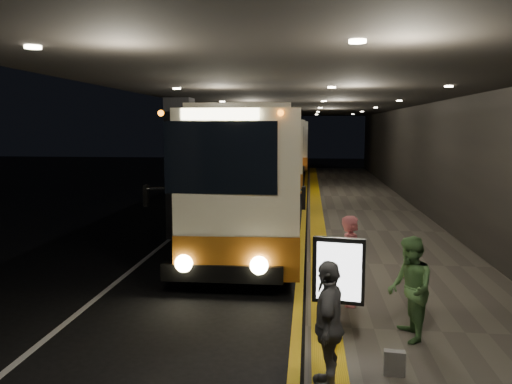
{
  "coord_description": "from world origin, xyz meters",
  "views": [
    {
      "loc": [
        2.52,
        -11.32,
        3.51
      ],
      "look_at": [
        1.06,
        2.45,
        1.7
      ],
      "focal_mm": 35.0,
      "sensor_mm": 36.0,
      "label": 1
    }
  ],
  "objects_px": {
    "coach_third": "(290,147)",
    "info_sign": "(339,273)",
    "passenger_waiting_grey": "(328,325)",
    "stanchion_post": "(334,297)",
    "passenger_waiting_green": "(410,289)",
    "passenger_boarding": "(352,260)",
    "bag_polka": "(394,363)",
    "coach_main": "(254,179)",
    "coach_second": "(280,155)"
  },
  "relations": [
    {
      "from": "coach_third",
      "to": "bag_polka",
      "type": "xyz_separation_m",
      "value": [
        2.77,
        -35.21,
        -1.55
      ]
    },
    {
      "from": "info_sign",
      "to": "passenger_boarding",
      "type": "bearing_deg",
      "value": 88.41
    },
    {
      "from": "coach_second",
      "to": "info_sign",
      "type": "relative_size",
      "value": 7.28
    },
    {
      "from": "coach_second",
      "to": "passenger_waiting_grey",
      "type": "xyz_separation_m",
      "value": [
        1.95,
        -23.12,
        -0.85
      ]
    },
    {
      "from": "coach_main",
      "to": "coach_second",
      "type": "xyz_separation_m",
      "value": [
        0.05,
        13.49,
        -0.02
      ]
    },
    {
      "from": "coach_main",
      "to": "bag_polka",
      "type": "relative_size",
      "value": 36.18
    },
    {
      "from": "passenger_waiting_green",
      "to": "passenger_waiting_grey",
      "type": "xyz_separation_m",
      "value": [
        -1.33,
        -1.65,
        0.02
      ]
    },
    {
      "from": "coach_third",
      "to": "passenger_waiting_grey",
      "type": "bearing_deg",
      "value": -88.81
    },
    {
      "from": "coach_main",
      "to": "passenger_waiting_grey",
      "type": "xyz_separation_m",
      "value": [
        2.01,
        -9.63,
        -0.86
      ]
    },
    {
      "from": "passenger_waiting_grey",
      "to": "bag_polka",
      "type": "xyz_separation_m",
      "value": [
        0.92,
        0.43,
        -0.68
      ]
    },
    {
      "from": "coach_third",
      "to": "passenger_waiting_grey",
      "type": "xyz_separation_m",
      "value": [
        1.85,
        -35.65,
        -0.87
      ]
    },
    {
      "from": "passenger_boarding",
      "to": "passenger_waiting_green",
      "type": "xyz_separation_m",
      "value": [
        0.78,
        -1.51,
        -0.03
      ]
    },
    {
      "from": "coach_second",
      "to": "info_sign",
      "type": "height_order",
      "value": "coach_second"
    },
    {
      "from": "coach_main",
      "to": "passenger_boarding",
      "type": "xyz_separation_m",
      "value": [
        2.56,
        -6.47,
        -0.85
      ]
    },
    {
      "from": "bag_polka",
      "to": "stanchion_post",
      "type": "xyz_separation_m",
      "value": [
        -0.75,
        1.49,
        0.39
      ]
    },
    {
      "from": "coach_second",
      "to": "bag_polka",
      "type": "xyz_separation_m",
      "value": [
        2.87,
        -22.68,
        -1.52
      ]
    },
    {
      "from": "passenger_waiting_green",
      "to": "stanchion_post",
      "type": "distance_m",
      "value": 1.23
    },
    {
      "from": "coach_main",
      "to": "passenger_waiting_grey",
      "type": "relative_size",
      "value": 7.38
    },
    {
      "from": "coach_second",
      "to": "passenger_waiting_green",
      "type": "height_order",
      "value": "coach_second"
    },
    {
      "from": "coach_third",
      "to": "info_sign",
      "type": "xyz_separation_m",
      "value": [
        2.05,
        -34.28,
        -0.58
      ]
    },
    {
      "from": "coach_main",
      "to": "bag_polka",
      "type": "height_order",
      "value": "coach_main"
    },
    {
      "from": "passenger_waiting_green",
      "to": "info_sign",
      "type": "distance_m",
      "value": 1.21
    },
    {
      "from": "coach_second",
      "to": "passenger_waiting_green",
      "type": "xyz_separation_m",
      "value": [
        3.29,
        -21.47,
        -0.87
      ]
    },
    {
      "from": "info_sign",
      "to": "passenger_waiting_green",
      "type": "bearing_deg",
      "value": 23.56
    },
    {
      "from": "passenger_boarding",
      "to": "coach_second",
      "type": "bearing_deg",
      "value": 13.46
    },
    {
      "from": "coach_main",
      "to": "bag_polka",
      "type": "bearing_deg",
      "value": -75.07
    },
    {
      "from": "stanchion_post",
      "to": "coach_main",
      "type": "bearing_deg",
      "value": 105.76
    },
    {
      "from": "passenger_boarding",
      "to": "passenger_waiting_grey",
      "type": "bearing_deg",
      "value": 176.42
    },
    {
      "from": "passenger_boarding",
      "to": "info_sign",
      "type": "bearing_deg",
      "value": 175.25
    },
    {
      "from": "coach_third",
      "to": "passenger_waiting_grey",
      "type": "height_order",
      "value": "coach_third"
    },
    {
      "from": "passenger_waiting_green",
      "to": "passenger_waiting_grey",
      "type": "distance_m",
      "value": 2.12
    },
    {
      "from": "passenger_waiting_grey",
      "to": "stanchion_post",
      "type": "bearing_deg",
      "value": -177.21
    },
    {
      "from": "coach_main",
      "to": "bag_polka",
      "type": "distance_m",
      "value": 9.77
    },
    {
      "from": "coach_main",
      "to": "passenger_waiting_green",
      "type": "xyz_separation_m",
      "value": [
        3.34,
        -7.98,
        -0.88
      ]
    },
    {
      "from": "coach_main",
      "to": "coach_third",
      "type": "bearing_deg",
      "value": 86.93
    },
    {
      "from": "coach_main",
      "to": "coach_second",
      "type": "height_order",
      "value": "coach_main"
    },
    {
      "from": "passenger_waiting_grey",
      "to": "coach_third",
      "type": "bearing_deg",
      "value": -169.26
    },
    {
      "from": "passenger_waiting_grey",
      "to": "stanchion_post",
      "type": "height_order",
      "value": "passenger_waiting_grey"
    },
    {
      "from": "passenger_waiting_green",
      "to": "info_sign",
      "type": "xyz_separation_m",
      "value": [
        -1.13,
        -0.28,
        0.31
      ]
    },
    {
      "from": "stanchion_post",
      "to": "info_sign",
      "type": "bearing_deg",
      "value": -86.67
    },
    {
      "from": "passenger_waiting_grey",
      "to": "passenger_waiting_green",
      "type": "bearing_deg",
      "value": 148.77
    },
    {
      "from": "stanchion_post",
      "to": "bag_polka",
      "type": "bearing_deg",
      "value": -63.19
    },
    {
      "from": "coach_main",
      "to": "coach_third",
      "type": "xyz_separation_m",
      "value": [
        0.15,
        26.02,
        0.01
      ]
    },
    {
      "from": "coach_second",
      "to": "passenger_boarding",
      "type": "xyz_separation_m",
      "value": [
        2.5,
        -19.96,
        -0.84
      ]
    },
    {
      "from": "stanchion_post",
      "to": "coach_third",
      "type": "bearing_deg",
      "value": 93.43
    },
    {
      "from": "passenger_waiting_grey",
      "to": "info_sign",
      "type": "height_order",
      "value": "passenger_waiting_grey"
    },
    {
      "from": "info_sign",
      "to": "coach_second",
      "type": "bearing_deg",
      "value": 105.12
    },
    {
      "from": "coach_third",
      "to": "passenger_waiting_grey",
      "type": "relative_size",
      "value": 7.32
    },
    {
      "from": "passenger_waiting_green",
      "to": "coach_main",
      "type": "bearing_deg",
      "value": -161.26
    },
    {
      "from": "coach_third",
      "to": "passenger_waiting_grey",
      "type": "distance_m",
      "value": 35.7
    }
  ]
}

